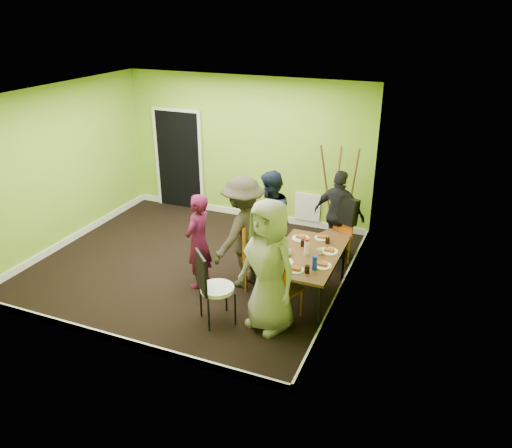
% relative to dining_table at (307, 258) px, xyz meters
% --- Properties ---
extents(ground, '(5.00, 5.00, 0.00)m').
position_rel_dining_table_xyz_m(ground, '(-2.05, 0.33, -0.70)').
color(ground, black).
rests_on(ground, ground).
extents(room_walls, '(5.04, 4.54, 2.82)m').
position_rel_dining_table_xyz_m(room_walls, '(-2.07, 0.37, 0.29)').
color(room_walls, '#8DB42E').
rests_on(room_walls, ground).
extents(dining_table, '(0.90, 1.50, 0.75)m').
position_rel_dining_table_xyz_m(dining_table, '(0.00, 0.00, 0.00)').
color(dining_table, black).
rests_on(dining_table, ground).
extents(chair_left_far, '(0.49, 0.48, 0.94)m').
position_rel_dining_table_xyz_m(chair_left_far, '(-0.72, 0.56, -0.16)').
color(chair_left_far, orange).
rests_on(chair_left_far, ground).
extents(chair_left_near, '(0.48, 0.48, 1.05)m').
position_rel_dining_table_xyz_m(chair_left_near, '(-0.81, 0.05, -0.10)').
color(chair_left_near, orange).
rests_on(chair_left_near, ground).
extents(chair_back_end, '(0.63, 0.68, 1.12)m').
position_rel_dining_table_xyz_m(chair_back_end, '(0.17, 1.42, 0.10)').
color(chair_back_end, orange).
rests_on(chair_back_end, ground).
extents(chair_front_end, '(0.50, 0.50, 0.94)m').
position_rel_dining_table_xyz_m(chair_front_end, '(-0.17, -0.60, -0.17)').
color(chair_front_end, orange).
rests_on(chair_front_end, ground).
extents(chair_bentwood, '(0.58, 0.58, 1.06)m').
position_rel_dining_table_xyz_m(chair_bentwood, '(-1.00, -1.01, -0.11)').
color(chair_bentwood, black).
rests_on(chair_bentwood, ground).
extents(easel, '(0.71, 0.67, 1.77)m').
position_rel_dining_table_xyz_m(easel, '(-0.11, 2.23, 0.18)').
color(easel, brown).
rests_on(easel, ground).
extents(plate_near_left, '(0.27, 0.27, 0.01)m').
position_rel_dining_table_xyz_m(plate_near_left, '(-0.24, 0.46, 0.06)').
color(plate_near_left, white).
rests_on(plate_near_left, dining_table).
extents(plate_near_right, '(0.26, 0.26, 0.01)m').
position_rel_dining_table_xyz_m(plate_near_right, '(-0.22, -0.35, 0.06)').
color(plate_near_right, white).
rests_on(plate_near_right, dining_table).
extents(plate_far_back, '(0.22, 0.22, 0.01)m').
position_rel_dining_table_xyz_m(plate_far_back, '(0.06, 0.58, 0.06)').
color(plate_far_back, white).
rests_on(plate_far_back, dining_table).
extents(plate_far_front, '(0.22, 0.22, 0.01)m').
position_rel_dining_table_xyz_m(plate_far_front, '(-0.00, -0.50, 0.06)').
color(plate_far_front, white).
rests_on(plate_far_front, dining_table).
extents(plate_wall_back, '(0.26, 0.26, 0.01)m').
position_rel_dining_table_xyz_m(plate_wall_back, '(0.27, 0.20, 0.06)').
color(plate_wall_back, white).
rests_on(plate_wall_back, dining_table).
extents(plate_wall_front, '(0.25, 0.25, 0.01)m').
position_rel_dining_table_xyz_m(plate_wall_front, '(0.29, -0.25, 0.06)').
color(plate_wall_front, white).
rests_on(plate_wall_front, dining_table).
extents(thermos, '(0.07, 0.07, 0.22)m').
position_rel_dining_table_xyz_m(thermos, '(-0.01, -0.01, 0.16)').
color(thermos, white).
rests_on(thermos, dining_table).
extents(blue_bottle, '(0.07, 0.07, 0.20)m').
position_rel_dining_table_xyz_m(blue_bottle, '(0.22, -0.39, 0.16)').
color(blue_bottle, '#182DBB').
rests_on(blue_bottle, dining_table).
extents(orange_bottle, '(0.03, 0.03, 0.09)m').
position_rel_dining_table_xyz_m(orange_bottle, '(-0.04, 0.16, 0.10)').
color(orange_bottle, orange).
rests_on(orange_bottle, dining_table).
extents(glass_mid, '(0.06, 0.06, 0.10)m').
position_rel_dining_table_xyz_m(glass_mid, '(-0.13, 0.22, 0.11)').
color(glass_mid, black).
rests_on(glass_mid, dining_table).
extents(glass_back, '(0.07, 0.07, 0.09)m').
position_rel_dining_table_xyz_m(glass_back, '(0.18, 0.45, 0.10)').
color(glass_back, black).
rests_on(glass_back, dining_table).
extents(glass_front, '(0.07, 0.07, 0.10)m').
position_rel_dining_table_xyz_m(glass_front, '(0.16, -0.51, 0.11)').
color(glass_front, black).
rests_on(glass_front, dining_table).
extents(cup_a, '(0.12, 0.12, 0.09)m').
position_rel_dining_table_xyz_m(cup_a, '(-0.25, -0.13, 0.10)').
color(cup_a, white).
rests_on(cup_a, dining_table).
extents(cup_b, '(0.10, 0.10, 0.09)m').
position_rel_dining_table_xyz_m(cup_b, '(0.17, 0.06, 0.10)').
color(cup_b, white).
rests_on(cup_b, dining_table).
extents(person_standing, '(0.38, 0.56, 1.49)m').
position_rel_dining_table_xyz_m(person_standing, '(-1.63, -0.20, 0.05)').
color(person_standing, '#4E0D2E').
rests_on(person_standing, ground).
extents(person_left_far, '(0.81, 0.93, 1.60)m').
position_rel_dining_table_xyz_m(person_left_far, '(-0.88, 0.84, 0.11)').
color(person_left_far, black).
rests_on(person_left_far, ground).
extents(person_left_near, '(0.95, 1.27, 1.74)m').
position_rel_dining_table_xyz_m(person_left_near, '(-1.02, 0.09, 0.18)').
color(person_left_near, '#2E281E').
rests_on(person_left_near, ground).
extents(person_back_end, '(0.95, 0.53, 1.52)m').
position_rel_dining_table_xyz_m(person_back_end, '(0.08, 1.56, 0.07)').
color(person_back_end, black).
rests_on(person_back_end, ground).
extents(person_front_end, '(1.04, 0.88, 1.82)m').
position_rel_dining_table_xyz_m(person_front_end, '(-0.27, -0.80, 0.21)').
color(person_front_end, gray).
rests_on(person_front_end, ground).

